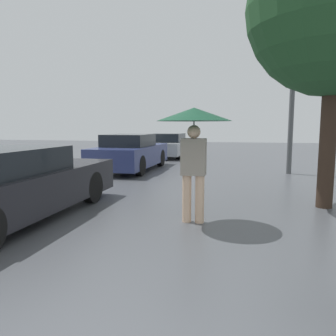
% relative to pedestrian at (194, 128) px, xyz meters
% --- Properties ---
extents(pedestrian, '(1.14, 1.14, 1.77)m').
position_rel_pedestrian_xyz_m(pedestrian, '(0.00, 0.00, 0.00)').
color(pedestrian, beige).
rests_on(pedestrian, ground_plane).
extents(parked_car_nearest, '(1.78, 4.50, 1.16)m').
position_rel_pedestrian_xyz_m(parked_car_nearest, '(-2.93, -0.57, -0.91)').
color(parked_car_nearest, black).
rests_on(parked_car_nearest, ground_plane).
extents(parked_car_middle, '(1.64, 4.05, 1.22)m').
position_rel_pedestrian_xyz_m(parked_car_middle, '(-3.01, 5.65, -0.88)').
color(parked_car_middle, navy).
rests_on(parked_car_middle, ground_plane).
extents(parked_car_farthest, '(1.81, 4.10, 1.14)m').
position_rel_pedestrian_xyz_m(parked_car_farthest, '(-2.91, 10.74, -0.92)').
color(parked_car_farthest, '#9EA3A8').
rests_on(parked_car_farthest, ground_plane).
extents(tree, '(3.06, 3.06, 5.07)m').
position_rel_pedestrian_xyz_m(tree, '(2.23, 1.49, 2.06)').
color(tree, '#38281E').
rests_on(tree, ground_plane).
extents(street_lamp, '(0.28, 0.28, 4.08)m').
position_rel_pedestrian_xyz_m(street_lamp, '(2.16, 5.89, 0.85)').
color(street_lamp, '#515456').
rests_on(street_lamp, ground_plane).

